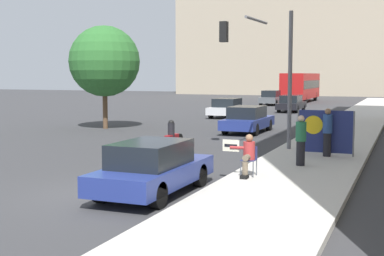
# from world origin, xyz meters

# --- Properties ---
(ground_plane) EXTENTS (160.00, 160.00, 0.00)m
(ground_plane) POSITION_xyz_m (0.00, 0.00, 0.00)
(ground_plane) COLOR #38383A
(sidewalk_curb) EXTENTS (3.55, 90.00, 0.17)m
(sidewalk_curb) POSITION_xyz_m (4.10, 15.00, 0.08)
(sidewalk_curb) COLOR beige
(sidewalk_curb) RESTS_ON ground_plane
(building_backdrop_far) EXTENTS (52.00, 12.00, 28.69)m
(building_backdrop_far) POSITION_xyz_m (-2.00, 73.81, 14.35)
(building_backdrop_far) COLOR tan
(building_backdrop_far) RESTS_ON ground_plane
(seated_protester) EXTENTS (0.98, 0.77, 1.22)m
(seated_protester) POSITION_xyz_m (2.91, 2.85, 0.83)
(seated_protester) COLOR #474C56
(seated_protester) RESTS_ON sidewalk_curb
(jogger_on_sidewalk) EXTENTS (0.34, 0.34, 1.64)m
(jogger_on_sidewalk) POSITION_xyz_m (4.00, 5.28, 1.00)
(jogger_on_sidewalk) COLOR black
(jogger_on_sidewalk) RESTS_ON sidewalk_curb
(pedestrian_behind) EXTENTS (0.34, 0.34, 1.74)m
(pedestrian_behind) POSITION_xyz_m (4.52, 7.61, 1.06)
(pedestrian_behind) COLOR black
(pedestrian_behind) RESTS_ON sidewalk_curb
(protest_banner) EXTENTS (2.04, 0.06, 1.65)m
(protest_banner) POSITION_xyz_m (4.40, 7.82, 1.04)
(protest_banner) COLOR slate
(protest_banner) RESTS_ON sidewalk_curb
(traffic_light_pole) EXTENTS (3.02, 2.79, 5.41)m
(traffic_light_pole) POSITION_xyz_m (1.74, 9.11, 3.83)
(traffic_light_pole) COLOR slate
(traffic_light_pole) RESTS_ON sidewalk_curb
(parked_car_curbside) EXTENTS (1.76, 4.31, 1.40)m
(parked_car_curbside) POSITION_xyz_m (1.10, 0.34, 0.70)
(parked_car_curbside) COLOR navy
(parked_car_curbside) RESTS_ON ground_plane
(car_on_road_nearest) EXTENTS (1.85, 4.57, 1.43)m
(car_on_road_nearest) POSITION_xyz_m (-0.81, 15.75, 0.72)
(car_on_road_nearest) COLOR navy
(car_on_road_nearest) RESTS_ON ground_plane
(car_on_road_midblock) EXTENTS (1.90, 4.22, 1.40)m
(car_on_road_midblock) POSITION_xyz_m (-5.06, 25.16, 0.71)
(car_on_road_midblock) COLOR silver
(car_on_road_midblock) RESTS_ON ground_plane
(car_on_road_distant) EXTENTS (1.72, 4.72, 1.41)m
(car_on_road_distant) POSITION_xyz_m (-1.97, 32.98, 0.71)
(car_on_road_distant) COLOR black
(car_on_road_distant) RESTS_ON ground_plane
(car_on_road_far_lane) EXTENTS (1.76, 4.10, 1.52)m
(car_on_road_far_lane) POSITION_xyz_m (-5.91, 42.06, 0.75)
(car_on_road_far_lane) COLOR #565B60
(car_on_road_far_lane) RESTS_ON ground_plane
(city_bus_on_road) EXTENTS (2.58, 10.93, 3.27)m
(city_bus_on_road) POSITION_xyz_m (-4.33, 49.73, 1.88)
(city_bus_on_road) COLOR red
(city_bus_on_road) RESTS_ON ground_plane
(motorcycle_on_road) EXTENTS (0.28, 2.20, 1.26)m
(motorcycle_on_road) POSITION_xyz_m (-1.85, 8.09, 0.54)
(motorcycle_on_road) COLOR maroon
(motorcycle_on_road) RESTS_ON ground_plane
(street_tree_near_curb) EXTENTS (4.06, 4.06, 5.92)m
(street_tree_near_curb) POSITION_xyz_m (-9.07, 14.77, 3.88)
(street_tree_near_curb) COLOR brown
(street_tree_near_curb) RESTS_ON ground_plane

